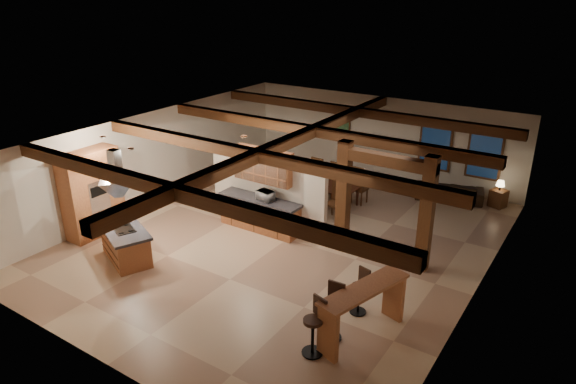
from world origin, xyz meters
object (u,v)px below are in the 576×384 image
at_px(bar_counter, 363,304).
at_px(kitchen_island, 126,244).
at_px(sofa, 449,191).
at_px(dining_table, 327,195).

bearing_deg(bar_counter, kitchen_island, -175.77).
xyz_separation_m(kitchen_island, sofa, (5.64, 8.34, -0.12)).
distance_m(dining_table, sofa, 4.00).
bearing_deg(kitchen_island, sofa, 55.91).
distance_m(kitchen_island, bar_counter, 6.35).
distance_m(sofa, bar_counter, 7.91).
height_order(kitchen_island, bar_counter, bar_counter).
bearing_deg(bar_counter, dining_table, 125.34).
relative_size(kitchen_island, sofa, 0.93).
bearing_deg(kitchen_island, bar_counter, 4.23).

